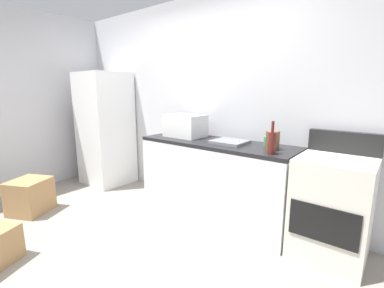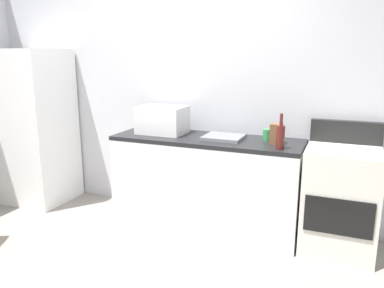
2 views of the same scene
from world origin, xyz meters
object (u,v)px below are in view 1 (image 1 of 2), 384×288
(stove_oven, at_px, (332,206))
(wine_bottle, at_px, (272,142))
(microwave, at_px, (185,126))
(knife_block, at_px, (273,140))
(coffee_mug, at_px, (268,141))
(cardboard_box_medium, at_px, (30,196))
(refrigerator, at_px, (106,129))

(stove_oven, xyz_separation_m, wine_bottle, (-0.50, -0.20, 0.54))
(stove_oven, distance_m, microwave, 1.80)
(microwave, distance_m, knife_block, 1.14)
(coffee_mug, distance_m, cardboard_box_medium, 2.86)
(microwave, xyz_separation_m, knife_block, (1.14, -0.05, -0.05))
(coffee_mug, bearing_deg, microwave, -175.75)
(refrigerator, xyz_separation_m, knife_block, (2.70, 0.04, 0.12))
(stove_oven, bearing_deg, cardboard_box_medium, -156.55)
(wine_bottle, xyz_separation_m, knife_block, (-0.07, 0.19, -0.02))
(cardboard_box_medium, bearing_deg, refrigerator, 100.42)
(wine_bottle, relative_size, knife_block, 1.67)
(stove_oven, distance_m, coffee_mug, 0.83)
(refrigerator, bearing_deg, knife_block, 0.83)
(stove_oven, relative_size, microwave, 2.39)
(microwave, relative_size, wine_bottle, 1.53)
(stove_oven, relative_size, coffee_mug, 11.00)
(knife_block, bearing_deg, coffee_mug, 128.76)
(refrigerator, distance_m, microwave, 1.57)
(cardboard_box_medium, bearing_deg, microwave, 45.44)
(microwave, height_order, knife_block, microwave)
(stove_oven, bearing_deg, coffee_mug, 170.60)
(coffee_mug, relative_size, knife_block, 0.56)
(microwave, bearing_deg, coffee_mug, 4.25)
(stove_oven, relative_size, wine_bottle, 3.67)
(wine_bottle, relative_size, coffee_mug, 3.00)
(wine_bottle, xyz_separation_m, coffee_mug, (-0.17, 0.31, -0.06))
(microwave, distance_m, coffee_mug, 1.04)
(microwave, bearing_deg, cardboard_box_medium, -134.56)
(microwave, bearing_deg, refrigerator, -176.75)
(stove_oven, distance_m, cardboard_box_medium, 3.32)
(stove_oven, bearing_deg, knife_block, -178.40)
(refrigerator, height_order, knife_block, refrigerator)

